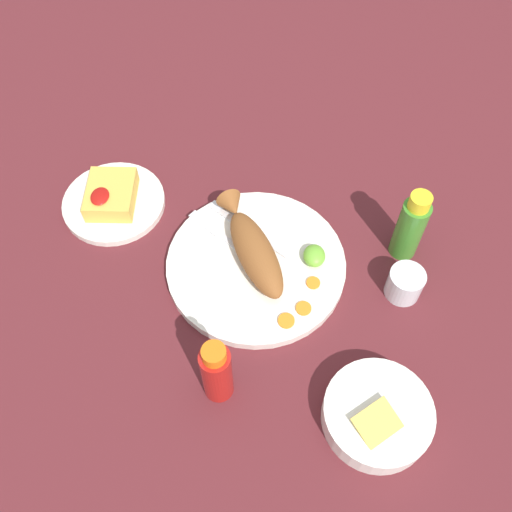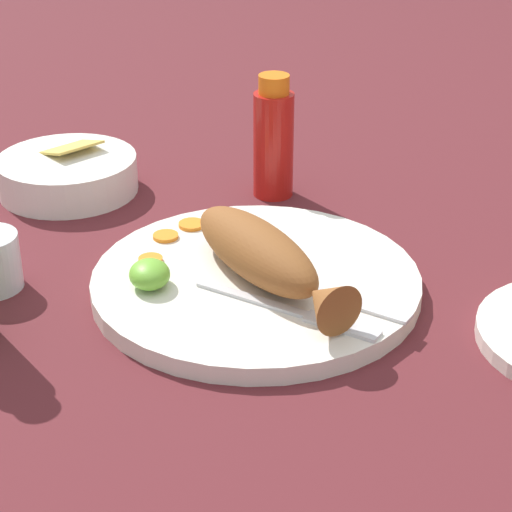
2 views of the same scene
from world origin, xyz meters
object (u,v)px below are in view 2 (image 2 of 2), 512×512
main_plate (256,282)px  fork_far (297,313)px  fried_fish (264,256)px  hot_sauce_bottle_red (273,140)px  guacamole_bowl (68,172)px  fork_near (330,295)px

main_plate → fork_far: bearing=-161.9°
fried_fish → hot_sauce_bottle_red: (0.24, -0.05, 0.02)m
fried_fish → fork_far: (-0.06, -0.02, -0.02)m
hot_sauce_bottle_red → guacamole_bowl: bearing=79.4°
hot_sauce_bottle_red → guacamole_bowl: (0.05, 0.24, -0.04)m
fried_fish → fork_near: size_ratio=1.55×
fried_fish → fork_near: 0.07m
main_plate → hot_sauce_bottle_red: hot_sauce_bottle_red is taller
hot_sauce_bottle_red → guacamole_bowl: hot_sauce_bottle_red is taller
guacamole_bowl → main_plate: bearing=-145.4°
main_plate → guacamole_bowl: size_ratio=1.93×
fork_far → hot_sauce_bottle_red: bearing=124.0°
fried_fish → guacamole_bowl: bearing=10.6°
fried_fish → fork_far: size_ratio=1.52×
fork_far → guacamole_bowl: (0.35, 0.21, 0.00)m
fork_far → hot_sauce_bottle_red: hot_sauce_bottle_red is taller
fork_near → fork_far: (-0.03, 0.04, 0.00)m
fried_fish → guacamole_bowl: (0.28, 0.19, -0.02)m
fork_near → fork_far: same height
guacamole_bowl → fork_far: bearing=-148.7°
main_plate → guacamole_bowl: guacamole_bowl is taller
hot_sauce_bottle_red → fork_near: bearing=-178.4°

